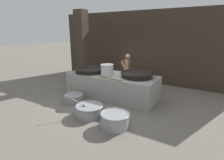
{
  "coord_description": "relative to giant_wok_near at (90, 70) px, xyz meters",
  "views": [
    {
      "loc": [
        3.54,
        -5.98,
        2.64
      ],
      "look_at": [
        0.0,
        0.0,
        0.69
      ],
      "focal_mm": 28.0,
      "sensor_mm": 36.0,
      "label": 1
    }
  ],
  "objects": [
    {
      "name": "ground_plane",
      "position": [
        1.03,
        0.13,
        -1.03
      ],
      "size": [
        60.0,
        60.0,
        0.0
      ],
      "primitive_type": "plane",
      "color": "slate"
    },
    {
      "name": "back_wall",
      "position": [
        1.03,
        2.96,
        0.8
      ],
      "size": [
        9.61,
        0.24,
        3.66
      ],
      "primitive_type": "cube",
      "color": "#382D23",
      "rests_on": "ground_plane"
    },
    {
      "name": "support_pillar",
      "position": [
        -1.39,
        1.19,
        0.8
      ],
      "size": [
        0.52,
        0.52,
        3.66
      ],
      "primitive_type": "cube",
      "color": "#382D23",
      "rests_on": "ground_plane"
    },
    {
      "name": "hearth_platform",
      "position": [
        1.03,
        0.13,
        -0.57
      ],
      "size": [
        3.72,
        1.48,
        0.93
      ],
      "color": "gray",
      "rests_on": "ground_plane"
    },
    {
      "name": "giant_wok_near",
      "position": [
        0.0,
        0.0,
        0.0
      ],
      "size": [
        1.27,
        1.27,
        0.2
      ],
      "color": "black",
      "rests_on": "hearth_platform"
    },
    {
      "name": "giant_wok_far",
      "position": [
        2.06,
        0.26,
        0.0
      ],
      "size": [
        1.25,
        1.25,
        0.2
      ],
      "color": "black",
      "rests_on": "hearth_platform"
    },
    {
      "name": "stock_pot",
      "position": [
        0.94,
        -0.11,
        0.13
      ],
      "size": [
        0.53,
        0.53,
        0.46
      ],
      "color": "#B7B7BC",
      "rests_on": "hearth_platform"
    },
    {
      "name": "stirring_paddle",
      "position": [
        1.38,
        -0.52,
        -0.09
      ],
      "size": [
        1.04,
        0.16,
        0.04
      ],
      "rotation": [
        0.0,
        0.0,
        -0.09
      ],
      "color": "brown",
      "rests_on": "hearth_platform"
    },
    {
      "name": "cook",
      "position": [
        1.21,
        1.2,
        -0.13
      ],
      "size": [
        0.46,
        0.65,
        1.67
      ],
      "rotation": [
        0.0,
        0.0,
        3.36
      ],
      "color": "#8C6647",
      "rests_on": "ground_plane"
    },
    {
      "name": "prep_bowl_vegetables",
      "position": [
        1.31,
        -1.79,
        -0.84
      ],
      "size": [
        1.05,
        0.9,
        0.72
      ],
      "color": "gray",
      "rests_on": "ground_plane"
    },
    {
      "name": "prep_bowl_meat",
      "position": [
        0.08,
        -1.19,
        -0.87
      ],
      "size": [
        0.75,
        0.75,
        0.3
      ],
      "color": "gray",
      "rests_on": "ground_plane"
    },
    {
      "name": "prep_bowl_extra",
      "position": [
        2.37,
        -1.98,
        -0.8
      ],
      "size": [
        0.83,
        0.83,
        0.42
      ],
      "color": "gray",
      "rests_on": "ground_plane"
    }
  ]
}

